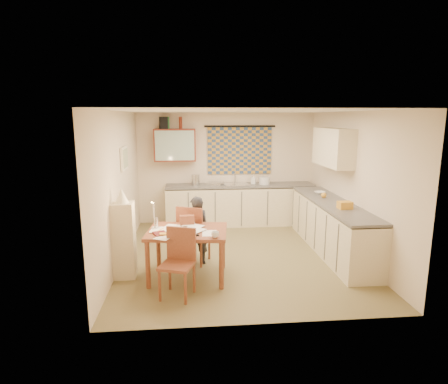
{
  "coord_description": "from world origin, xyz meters",
  "views": [
    {
      "loc": [
        -0.83,
        -6.22,
        2.41
      ],
      "look_at": [
        -0.24,
        0.2,
        1.11
      ],
      "focal_mm": 30.0,
      "sensor_mm": 36.0,
      "label": 1
    }
  ],
  "objects": [
    {
      "name": "sink",
      "position": [
        0.2,
        1.95,
        0.88
      ],
      "size": [
        0.59,
        0.51,
        0.1
      ],
      "primitive_type": "cube",
      "rotation": [
        0.0,
        0.0,
        0.11
      ],
      "color": "silver",
      "rests_on": "counter_back"
    },
    {
      "name": "dish_rack",
      "position": [
        -0.29,
        1.95,
        0.95
      ],
      "size": [
        0.44,
        0.41,
        0.06
      ],
      "primitive_type": "cube",
      "rotation": [
        0.0,
        0.0,
        -0.38
      ],
      "color": "silver",
      "rests_on": "counter_back"
    },
    {
      "name": "fruit_orange",
      "position": [
        1.65,
        0.41,
        0.97
      ],
      "size": [
        0.1,
        0.1,
        0.1
      ],
      "primitive_type": "sphere",
      "color": "gold",
      "rests_on": "counter_right"
    },
    {
      "name": "mixing_bowl",
      "position": [
        0.83,
        1.95,
        1.0
      ],
      "size": [
        0.27,
        0.27,
        0.16
      ],
      "primitive_type": "cylinder",
      "rotation": [
        0.0,
        0.0,
        0.13
      ],
      "color": "white",
      "rests_on": "counter_back"
    },
    {
      "name": "print_canvas",
      "position": [
        -1.95,
        0.4,
        1.7
      ],
      "size": [
        0.01,
        0.42,
        0.32
      ],
      "primitive_type": "cube",
      "color": "beige",
      "rests_on": "wall_left"
    },
    {
      "name": "mug",
      "position": [
        -0.5,
        -1.24,
        0.79
      ],
      "size": [
        0.13,
        0.13,
        0.09
      ],
      "primitive_type": "imported",
      "rotation": [
        0.0,
        0.0,
        -0.11
      ],
      "color": "white",
      "rests_on": "dining_table"
    },
    {
      "name": "lampshade",
      "position": [
        -1.84,
        -0.74,
        1.27
      ],
      "size": [
        0.2,
        0.2,
        0.22
      ],
      "primitive_type": "cone",
      "color": "white",
      "rests_on": "shelf_stand"
    },
    {
      "name": "papers",
      "position": [
        -1.0,
        -0.87,
        0.76
      ],
      "size": [
        0.99,
        0.95,
        0.02
      ],
      "rotation": [
        0.0,
        0.0,
        -0.12
      ],
      "color": "white",
      "rests_on": "dining_table"
    },
    {
      "name": "framed_print",
      "position": [
        -1.97,
        0.4,
        1.7
      ],
      "size": [
        0.04,
        0.5,
        0.4
      ],
      "primitive_type": "cube",
      "color": "white",
      "rests_on": "wall_left"
    },
    {
      "name": "person",
      "position": [
        -0.75,
        -0.32,
        0.58
      ],
      "size": [
        0.5,
        0.4,
        1.15
      ],
      "primitive_type": "imported",
      "rotation": [
        0.0,
        0.0,
        3.29
      ],
      "color": "black",
      "rests_on": "floor"
    },
    {
      "name": "tap",
      "position": [
        0.19,
        2.13,
        1.06
      ],
      "size": [
        0.04,
        0.04,
        0.28
      ],
      "primitive_type": "cylinder",
      "rotation": [
        0.0,
        0.0,
        0.23
      ],
      "color": "silver",
      "rests_on": "counter_back"
    },
    {
      "name": "dining_table",
      "position": [
        -0.89,
        -0.84,
        0.38
      ],
      "size": [
        1.26,
        1.01,
        0.75
      ],
      "rotation": [
        0.0,
        0.0,
        -0.12
      ],
      "color": "brown",
      "rests_on": "floor"
    },
    {
      "name": "candle",
      "position": [
        -1.38,
        -0.74,
        1.04
      ],
      "size": [
        0.03,
        0.03,
        0.22
      ],
      "primitive_type": "cylinder",
      "rotation": [
        0.0,
        0.0,
        0.1
      ],
      "color": "white",
      "rests_on": "dining_table"
    },
    {
      "name": "bottle_brown",
      "position": [
        -1.02,
        2.08,
        2.28
      ],
      "size": [
        0.08,
        0.08,
        0.26
      ],
      "primitive_type": "cylinder",
      "rotation": [
        0.0,
        0.0,
        -0.13
      ],
      "color": "#601D11",
      "rests_on": "wall_cabinet"
    },
    {
      "name": "ceiling",
      "position": [
        0.0,
        0.0,
        2.51
      ],
      "size": [
        4.0,
        4.5,
        0.02
      ],
      "primitive_type": "cube",
      "color": "white",
      "rests_on": "floor"
    },
    {
      "name": "bowl",
      "position": [
        1.7,
        0.77,
        0.94
      ],
      "size": [
        0.29,
        0.29,
        0.05
      ],
      "primitive_type": "imported",
      "rotation": [
        0.0,
        0.0,
        0.22
      ],
      "color": "white",
      "rests_on": "counter_right"
    },
    {
      "name": "counter_right",
      "position": [
        1.7,
        0.07,
        0.45
      ],
      "size": [
        0.62,
        2.95,
        0.92
      ],
      "color": "beige",
      "rests_on": "floor"
    },
    {
      "name": "orange_bag",
      "position": [
        1.7,
        -0.44,
        0.98
      ],
      "size": [
        0.23,
        0.18,
        0.12
      ],
      "primitive_type": "cube",
      "rotation": [
        0.0,
        0.0,
        0.08
      ],
      "color": "gold",
      "rests_on": "counter_right"
    },
    {
      "name": "speaker",
      "position": [
        -1.39,
        2.08,
        2.28
      ],
      "size": [
        0.2,
        0.23,
        0.26
      ],
      "primitive_type": "cube",
      "rotation": [
        0.0,
        0.0,
        0.2
      ],
      "color": "black",
      "rests_on": "wall_cabinet"
    },
    {
      "name": "magazine",
      "position": [
        -1.36,
        -1.06,
        0.76
      ],
      "size": [
        0.34,
        0.36,
        0.02
      ],
      "primitive_type": "imported",
      "rotation": [
        0.0,
        0.0,
        0.36
      ],
      "color": "maroon",
      "rests_on": "dining_table"
    },
    {
      "name": "counter_back",
      "position": [
        0.28,
        1.95,
        0.45
      ],
      "size": [
        3.3,
        0.62,
        0.92
      ],
      "color": "beige",
      "rests_on": "floor"
    },
    {
      "name": "wall_cabinet",
      "position": [
        -1.15,
        2.08,
        1.8
      ],
      "size": [
        0.9,
        0.34,
        0.7
      ],
      "primitive_type": "cube",
      "color": "#601D11",
      "rests_on": "wall_back"
    },
    {
      "name": "window_blind",
      "position": [
        0.3,
        2.22,
        1.65
      ],
      "size": [
        1.45,
        0.03,
        1.05
      ],
      "primitive_type": "cube",
      "color": "navy",
      "rests_on": "wall_back"
    },
    {
      "name": "chair_far",
      "position": [
        -0.79,
        -0.25,
        0.31
      ],
      "size": [
        0.59,
        0.59,
        0.99
      ],
      "rotation": [
        0.0,
        0.0,
        2.73
      ],
      "color": "brown",
      "rests_on": "floor"
    },
    {
      "name": "wall_back",
      "position": [
        0.0,
        2.26,
        1.25
      ],
      "size": [
        4.0,
        0.02,
        2.5
      ],
      "primitive_type": "cube",
      "color": "beige",
      "rests_on": "floor"
    },
    {
      "name": "eyeglasses",
      "position": [
        -0.79,
        -1.14,
        0.76
      ],
      "size": [
        0.14,
        0.06,
        0.02
      ],
      "primitive_type": "cube",
      "rotation": [
        0.0,
        0.0,
        0.15
      ],
      "color": "black",
      "rests_on": "dining_table"
    },
    {
      "name": "upper_cabinet_right",
      "position": [
        1.83,
        0.55,
        1.85
      ],
      "size": [
        0.34,
        1.3,
        0.7
      ],
      "primitive_type": "cube",
      "color": "beige",
      "rests_on": "wall_right"
    },
    {
      "name": "wall_cabinet_glass",
      "position": [
        -1.15,
        1.91,
        1.8
      ],
      "size": [
        0.84,
        0.02,
        0.64
      ],
      "primitive_type": "cube",
      "color": "#99B2A5",
      "rests_on": "wall_back"
    },
    {
      "name": "candle_holder",
      "position": [
        -1.35,
        -0.72,
        0.84
      ],
      "size": [
        0.08,
        0.08,
        0.18
      ],
      "primitive_type": "cylinder",
      "rotation": [
        0.0,
        0.0,
        -0.42
      ],
      "color": "silver",
      "rests_on": "dining_table"
    },
    {
      "name": "book",
      "position": [
        -1.31,
        -0.89,
        0.76
      ],
      "size": [
        0.42,
        0.43,
        0.02
      ],
      "primitive_type": "imported",
      "rotation": [
        0.0,
        0.0,
        -0.46
      ],
      "color": "gold",
      "rests_on": "dining_table"
    },
    {
      "name": "stove",
      "position": [
        1.7,
        -1.02,
        0.44
      ],
      "size": [
        0.57,
        0.57,
        0.89
      ],
      "color": "white",
      "rests_on": "floor"
    },
    {
      "name": "letter_rack",
      "position": [
        -0.89,
        -0.6,
        0.83
      ],
      "size": [
        0.23,
        0.12,
        0.16
      ],
      "primitive_type": "cube",
      "rotation": [
        0.0,
        0.0,
        0.11
      ],
      "color": "brown",
      "rests_on": "dining_table"
    },
    {
      "name": "bottle_green",
      "position": [
        -1.29,
        2.08,
        2.28
      ],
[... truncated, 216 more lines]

